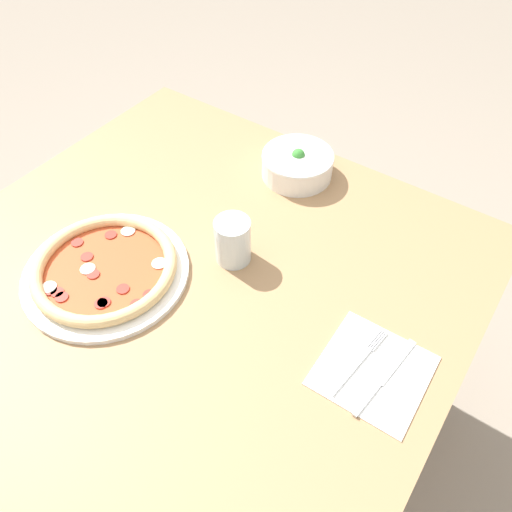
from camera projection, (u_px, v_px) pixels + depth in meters
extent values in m
plane|color=gray|center=(214.00, 418.00, 1.59)|extent=(8.00, 8.00, 0.00)
cube|color=#99724C|center=(193.00, 277.00, 1.06)|extent=(1.10, 1.06, 0.03)
cylinder|color=olive|center=(181.00, 199.00, 1.76)|extent=(0.06, 0.06, 0.69)
cylinder|color=olive|center=(443.00, 331.00, 1.39)|extent=(0.06, 0.06, 0.69)
cylinder|color=white|center=(106.00, 273.00, 1.04)|extent=(0.34, 0.34, 0.01)
torus|color=#DBB77A|center=(104.00, 267.00, 1.02)|extent=(0.30, 0.30, 0.03)
cylinder|color=#B74723|center=(105.00, 270.00, 1.03)|extent=(0.26, 0.26, 0.01)
cylinder|color=maroon|center=(62.00, 297.00, 0.98)|extent=(0.03, 0.03, 0.00)
cylinder|color=maroon|center=(111.00, 235.00, 1.09)|extent=(0.03, 0.03, 0.00)
cylinder|color=maroon|center=(51.00, 290.00, 0.99)|extent=(0.03, 0.03, 0.00)
cylinder|color=maroon|center=(104.00, 302.00, 0.97)|extent=(0.03, 0.03, 0.00)
cylinder|color=maroon|center=(149.00, 295.00, 0.98)|extent=(0.03, 0.03, 0.00)
cylinder|color=maroon|center=(87.00, 257.00, 1.05)|extent=(0.03, 0.03, 0.00)
cylinder|color=maroon|center=(137.00, 304.00, 0.97)|extent=(0.03, 0.03, 0.00)
cylinder|color=maroon|center=(57.00, 292.00, 0.99)|extent=(0.03, 0.03, 0.00)
cylinder|color=maroon|center=(123.00, 289.00, 0.99)|extent=(0.03, 0.03, 0.00)
cylinder|color=maroon|center=(93.00, 274.00, 1.02)|extent=(0.03, 0.03, 0.00)
cylinder|color=maroon|center=(101.00, 304.00, 0.97)|extent=(0.03, 0.03, 0.00)
cylinder|color=maroon|center=(77.00, 242.00, 1.08)|extent=(0.03, 0.03, 0.00)
ellipsoid|color=silver|center=(127.00, 232.00, 1.10)|extent=(0.03, 0.03, 0.01)
ellipsoid|color=silver|center=(49.00, 287.00, 1.00)|extent=(0.03, 0.03, 0.01)
ellipsoid|color=silver|center=(88.00, 269.00, 1.03)|extent=(0.03, 0.03, 0.01)
ellipsoid|color=silver|center=(159.00, 263.00, 1.04)|extent=(0.03, 0.03, 0.01)
cylinder|color=white|center=(297.00, 165.00, 1.24)|extent=(0.18, 0.18, 0.06)
torus|color=white|center=(298.00, 156.00, 1.22)|extent=(0.18, 0.18, 0.01)
ellipsoid|color=#998466|center=(291.00, 156.00, 1.23)|extent=(0.04, 0.03, 0.02)
ellipsoid|color=#998466|center=(307.00, 159.00, 1.22)|extent=(0.04, 0.03, 0.02)
ellipsoid|color=tan|center=(289.00, 161.00, 1.22)|extent=(0.04, 0.04, 0.02)
ellipsoid|color=tan|center=(325.00, 160.00, 1.22)|extent=(0.04, 0.03, 0.02)
ellipsoid|color=tan|center=(316.00, 167.00, 1.20)|extent=(0.03, 0.04, 0.02)
sphere|color=#388433|center=(298.00, 155.00, 1.21)|extent=(0.03, 0.03, 0.03)
ellipsoid|color=yellow|center=(300.00, 144.00, 1.26)|extent=(0.04, 0.02, 0.02)
cube|color=white|center=(373.00, 371.00, 0.89)|extent=(0.19, 0.19, 0.00)
cube|color=silver|center=(351.00, 371.00, 0.89)|extent=(0.02, 0.12, 0.00)
cube|color=silver|center=(380.00, 342.00, 0.93)|extent=(0.01, 0.05, 0.00)
cube|color=silver|center=(378.00, 341.00, 0.93)|extent=(0.01, 0.05, 0.00)
cube|color=silver|center=(376.00, 339.00, 0.93)|extent=(0.01, 0.05, 0.00)
cube|color=silver|center=(374.00, 338.00, 0.93)|extent=(0.01, 0.05, 0.00)
cube|color=silver|center=(367.00, 399.00, 0.85)|extent=(0.02, 0.08, 0.01)
cube|color=silver|center=(397.00, 362.00, 0.90)|extent=(0.03, 0.12, 0.00)
cylinder|color=silver|center=(233.00, 241.00, 1.04)|extent=(0.08, 0.08, 0.10)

